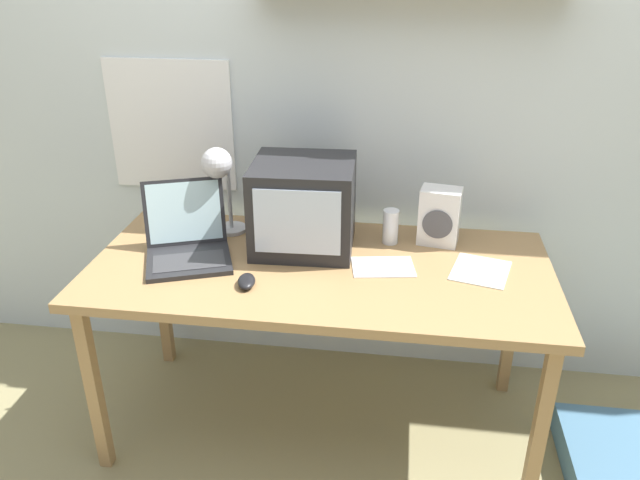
{
  "coord_description": "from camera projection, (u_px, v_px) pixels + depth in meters",
  "views": [
    {
      "loc": [
        0.28,
        -1.98,
        1.81
      ],
      "look_at": [
        0.0,
        0.0,
        0.84
      ],
      "focal_mm": 35.0,
      "sensor_mm": 36.0,
      "label": 1
    }
  ],
  "objects": [
    {
      "name": "loose_paper_near_laptop",
      "position": [
        383.0,
        267.0,
        2.25
      ],
      "size": [
        0.24,
        0.19,
        0.0
      ],
      "rotation": [
        0.0,
        0.0,
        0.16
      ],
      "color": "white",
      "rests_on": "corner_desk"
    },
    {
      "name": "juice_glass",
      "position": [
        391.0,
        228.0,
        2.41
      ],
      "size": [
        0.06,
        0.06,
        0.14
      ],
      "color": "white",
      "rests_on": "corner_desk"
    },
    {
      "name": "back_wall",
      "position": [
        340.0,
        77.0,
        2.49
      ],
      "size": [
        5.6,
        0.24,
        2.6
      ],
      "color": "silver",
      "rests_on": "ground_plane"
    },
    {
      "name": "crt_monitor",
      "position": [
        304.0,
        205.0,
        2.34
      ],
      "size": [
        0.39,
        0.37,
        0.33
      ],
      "rotation": [
        0.0,
        0.0,
        0.04
      ],
      "color": "#232326",
      "rests_on": "corner_desk"
    },
    {
      "name": "ground_plane",
      "position": [
        320.0,
        422.0,
        2.59
      ],
      "size": [
        12.0,
        12.0,
        0.0
      ],
      "primitive_type": "plane",
      "color": "#90875D"
    },
    {
      "name": "space_heater",
      "position": [
        439.0,
        216.0,
        2.39
      ],
      "size": [
        0.17,
        0.13,
        0.22
      ],
      "rotation": [
        0.0,
        0.0,
        -0.16
      ],
      "color": "white",
      "rests_on": "corner_desk"
    },
    {
      "name": "floor_cushion",
      "position": [
        629.0,
        462.0,
        2.31
      ],
      "size": [
        0.46,
        0.46,
        0.12
      ],
      "color": "teal",
      "rests_on": "ground_plane"
    },
    {
      "name": "corner_desk",
      "position": [
        320.0,
        279.0,
        2.29
      ],
      "size": [
        1.67,
        0.79,
        0.74
      ],
      "color": "#A17A4C",
      "rests_on": "ground_plane"
    },
    {
      "name": "desk_lamp",
      "position": [
        219.0,
        173.0,
        2.37
      ],
      "size": [
        0.14,
        0.19,
        0.37
      ],
      "rotation": [
        0.0,
        0.0,
        -0.29
      ],
      "color": "silver",
      "rests_on": "corner_desk"
    },
    {
      "name": "open_notebook",
      "position": [
        480.0,
        271.0,
        2.22
      ],
      "size": [
        0.24,
        0.26,
        0.0
      ],
      "rotation": [
        0.0,
        0.0,
        -0.26
      ],
      "color": "white",
      "rests_on": "corner_desk"
    },
    {
      "name": "computer_mouse",
      "position": [
        246.0,
        281.0,
        2.12
      ],
      "size": [
        0.08,
        0.11,
        0.03
      ],
      "rotation": [
        0.0,
        0.0,
        0.18
      ],
      "color": "black",
      "rests_on": "corner_desk"
    },
    {
      "name": "laptop",
      "position": [
        187.0,
        239.0,
        2.31
      ],
      "size": [
        0.39,
        0.41,
        0.26
      ],
      "rotation": [
        0.0,
        0.0,
        0.36
      ],
      "color": "#232326",
      "rests_on": "corner_desk"
    }
  ]
}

